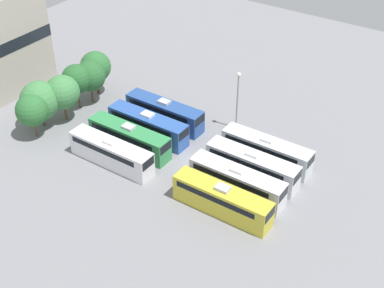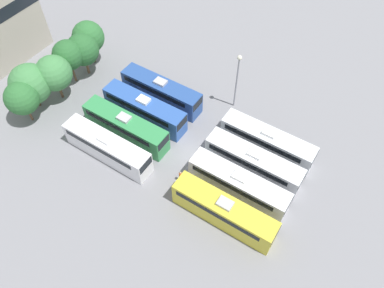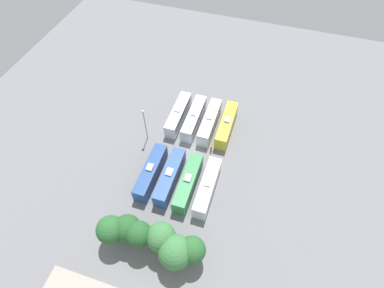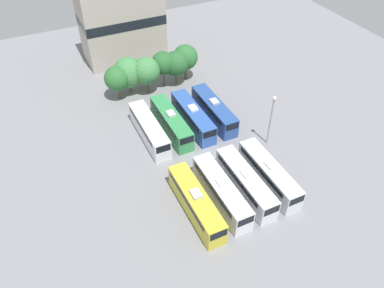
# 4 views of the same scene
# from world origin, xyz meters

# --- Properties ---
(ground_plane) EXTENTS (107.14, 107.14, 0.00)m
(ground_plane) POSITION_xyz_m (0.00, 0.00, 0.00)
(ground_plane) COLOR gray
(bus_0) EXTENTS (2.53, 11.66, 3.60)m
(bus_0) POSITION_xyz_m (-5.46, -7.91, 1.78)
(bus_0) COLOR gold
(bus_0) RESTS_ON ground_plane
(bus_1) EXTENTS (2.53, 11.66, 3.60)m
(bus_1) POSITION_xyz_m (-1.74, -7.63, 1.78)
(bus_1) COLOR silver
(bus_1) RESTS_ON ground_plane
(bus_2) EXTENTS (2.53, 11.66, 3.60)m
(bus_2) POSITION_xyz_m (1.85, -7.63, 1.78)
(bus_2) COLOR silver
(bus_2) RESTS_ON ground_plane
(bus_3) EXTENTS (2.53, 11.66, 3.60)m
(bus_3) POSITION_xyz_m (5.48, -7.66, 1.78)
(bus_3) COLOR silver
(bus_3) RESTS_ON ground_plane
(bus_4) EXTENTS (2.53, 11.66, 3.60)m
(bus_4) POSITION_xyz_m (-5.64, 8.00, 1.78)
(bus_4) COLOR white
(bus_4) RESTS_ON ground_plane
(bus_5) EXTENTS (2.53, 11.66, 3.60)m
(bus_5) POSITION_xyz_m (-1.94, 8.18, 1.78)
(bus_5) COLOR #338C4C
(bus_5) RESTS_ON ground_plane
(bus_6) EXTENTS (2.53, 11.66, 3.60)m
(bus_6) POSITION_xyz_m (1.72, 8.01, 1.78)
(bus_6) COLOR #2D56A8
(bus_6) RESTS_ON ground_plane
(bus_7) EXTENTS (2.53, 11.66, 3.60)m
(bus_7) POSITION_xyz_m (5.56, 8.12, 1.78)
(bus_7) COLOR #284C93
(bus_7) RESTS_ON ground_plane
(worker_person) EXTENTS (0.36, 0.36, 1.70)m
(worker_person) POSITION_xyz_m (-3.86, -1.32, 0.79)
(worker_person) COLOR #CC4C19
(worker_person) RESTS_ON ground_plane
(light_pole) EXTENTS (0.60, 0.60, 8.51)m
(light_pole) POSITION_xyz_m (10.09, -0.69, 5.70)
(light_pole) COLOR gray
(light_pole) RESTS_ON ground_plane
(tree_0) EXTENTS (4.30, 4.30, 6.16)m
(tree_0) POSITION_xyz_m (-6.64, 20.47, 4.00)
(tree_0) COLOR brown
(tree_0) RESTS_ON ground_plane
(tree_1) EXTENTS (5.38, 5.38, 6.64)m
(tree_1) POSITION_xyz_m (-4.26, 21.57, 3.94)
(tree_1) COLOR brown
(tree_1) RESTS_ON ground_plane
(tree_2) EXTENTS (4.76, 4.76, 6.72)m
(tree_2) POSITION_xyz_m (-1.40, 20.14, 4.33)
(tree_2) COLOR brown
(tree_2) RESTS_ON ground_plane
(tree_3) EXTENTS (4.20, 4.20, 6.73)m
(tree_3) POSITION_xyz_m (2.03, 20.85, 4.62)
(tree_3) COLOR brown
(tree_3) RESTS_ON ground_plane
(tree_4) EXTENTS (4.52, 4.52, 6.48)m
(tree_4) POSITION_xyz_m (4.29, 20.43, 4.21)
(tree_4) COLOR brown
(tree_4) RESTS_ON ground_plane
(tree_5) EXTENTS (4.58, 4.58, 6.71)m
(tree_5) POSITION_xyz_m (6.66, 21.48, 4.40)
(tree_5) COLOR brown
(tree_5) RESTS_ON ground_plane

